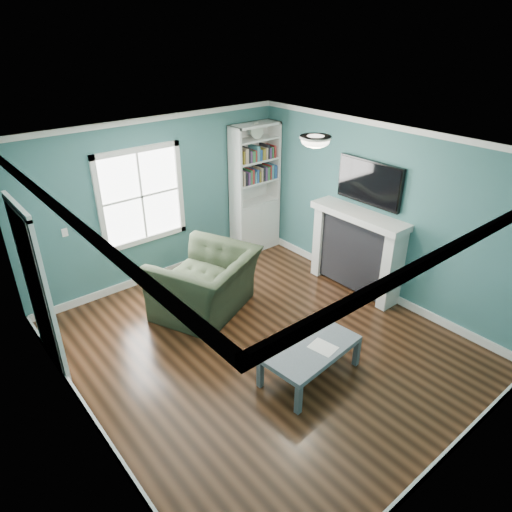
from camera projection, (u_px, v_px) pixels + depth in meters
floor at (262, 345)px, 6.03m from camera, size 5.00×5.00×0.00m
room_walls at (263, 237)px, 5.30m from camera, size 5.00×5.00×5.00m
trim at (263, 263)px, 5.46m from camera, size 4.50×5.00×2.60m
window at (141, 196)px, 6.89m from camera, size 1.40×0.06×1.50m
bookshelf at (255, 202)px, 8.18m from camera, size 0.90×0.35×2.31m
fireplace at (356, 252)px, 7.05m from camera, size 0.44×1.58×1.30m
tv at (369, 183)px, 6.62m from camera, size 0.06×1.10×0.65m
door at (37, 289)px, 5.24m from camera, size 0.12×0.98×2.17m
ceiling_fixture at (315, 140)px, 5.44m from camera, size 0.38×0.38×0.15m
light_switch at (65, 232)px, 6.33m from camera, size 0.08×0.01×0.12m
recliner at (205, 274)px, 6.50m from camera, size 1.63×1.38×1.21m
coffee_table at (311, 350)px, 5.36m from camera, size 1.23×0.75×0.43m
paper_sheet at (323, 347)px, 5.32m from camera, size 0.29×0.34×0.00m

